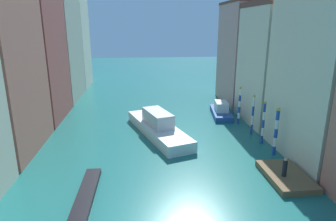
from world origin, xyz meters
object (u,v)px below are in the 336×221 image
Objects in this scene: waterfront_dock at (286,176)px; gondola_black at (85,200)px; person_on_dock at (285,168)px; mooring_pole_2 at (253,114)px; mooring_pole_0 at (276,131)px; vaporetto_white at (158,127)px; motorboat_0 at (221,111)px; mooring_pole_3 at (239,105)px; mooring_pole_1 at (263,122)px.

waterfront_dock is 0.60× the size of gondola_black.
mooring_pole_2 is at bearing 82.16° from person_on_dock.
mooring_pole_0 is 18.15m from gondola_black.
motorboat_0 is at bearing 35.04° from vaporetto_white.
waterfront_dock is 14.06m from mooring_pole_3.
mooring_pole_2 is (1.48, 10.75, 1.11)m from person_on_dock.
person_on_dock is 14.88m from vaporetto_white.
gondola_black is (-15.78, -1.68, -0.06)m from waterfront_dock.
mooring_pole_1 reaches higher than waterfront_dock.
mooring_pole_3 is 0.55× the size of gondola_black.
mooring_pole_1 is at bearing 79.31° from person_on_dock.
mooring_pole_1 is 2.91m from mooring_pole_2.
waterfront_dock is at bearing -92.89° from mooring_pole_3.
gondola_black is (-16.88, -6.28, -2.24)m from mooring_pole_0.
person_on_dock is at bearing -136.58° from waterfront_dock.
mooring_pole_3 is 10.84m from vaporetto_white.
mooring_pole_3 reaches higher than mooring_pole_1.
waterfront_dock reaches higher than gondola_black.
person_on_dock is 0.33× the size of mooring_pole_3.
waterfront_dock is at bearing -88.45° from motorboat_0.
gondola_black is (-16.48, -15.55, -2.25)m from mooring_pole_3.
vaporetto_white is at bearing -144.96° from motorboat_0.
mooring_pole_3 is 0.36× the size of vaporetto_white.
mooring_pole_2 is 0.35× the size of vaporetto_white.
mooring_pole_0 reaches higher than motorboat_0.
mooring_pole_1 is 6.42m from mooring_pole_3.
vaporetto_white is (-10.78, 0.87, -1.41)m from mooring_pole_2.
mooring_pole_2 is at bearing 90.30° from mooring_pole_0.
vaporetto_white reaches higher than person_on_dock.
gondola_black is (-16.85, -12.05, -2.15)m from mooring_pole_2.
motorboat_0 is (-1.55, 7.33, -1.66)m from mooring_pole_2.
motorboat_0 is (9.23, 6.47, -0.25)m from vaporetto_white.
mooring_pole_0 is at bearing -89.41° from mooring_pole_1.
mooring_pole_0 is at bearing -87.51° from mooring_pole_3.
person_on_dock is 0.18× the size of gondola_black.
person_on_dock is 0.34× the size of mooring_pole_2.
mooring_pole_2 is 0.66× the size of motorboat_0.
waterfront_dock is 1.13m from person_on_dock.
gondola_black is at bearing -115.18° from vaporetto_white.
motorboat_0 is (-1.55, 10.24, -1.67)m from mooring_pole_1.
mooring_pole_1 is 19.29m from gondola_black.
mooring_pole_0 is at bearing -89.70° from mooring_pole_2.
mooring_pole_0 is (1.51, 4.98, 1.19)m from person_on_dock.
waterfront_dock is 1.09× the size of mooring_pole_3.
waterfront_dock is at bearing -95.91° from mooring_pole_2.
mooring_pole_2 is at bearing 35.56° from gondola_black.
person_on_dock is at bearing -106.85° from mooring_pole_0.
vaporetto_white is at bearing 160.70° from mooring_pole_1.
mooring_pole_1 is (1.48, 7.84, 1.12)m from person_on_dock.
mooring_pole_2 is (1.07, 10.37, 2.09)m from waterfront_dock.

